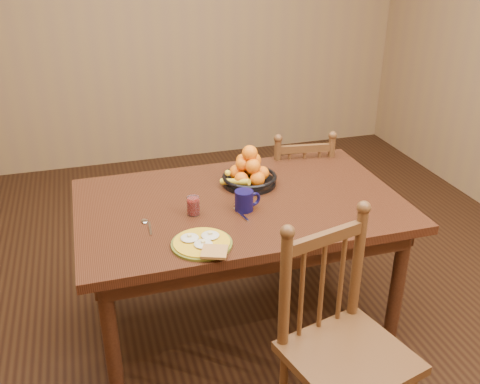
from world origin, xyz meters
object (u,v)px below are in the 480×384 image
object	(u,v)px
fruit_bowl	(249,173)
dining_table	(240,216)
breakfast_plate	(202,243)
chair_far	(296,196)
chair_near	(342,347)
coffee_mug	(245,200)

from	to	relation	value
fruit_bowl	dining_table	bearing A→B (deg)	-119.97
dining_table	fruit_bowl	size ratio (longest dim) A/B	5.52
breakfast_plate	fruit_bowl	size ratio (longest dim) A/B	1.04
chair_far	chair_near	distance (m)	1.44
chair_far	fruit_bowl	distance (m)	0.71
fruit_bowl	breakfast_plate	bearing A→B (deg)	-125.19
chair_far	coffee_mug	distance (m)	0.93
chair_near	fruit_bowl	xyz separation A→B (m)	(-0.08, 1.00, 0.34)
dining_table	fruit_bowl	distance (m)	0.25
breakfast_plate	chair_near	bearing A→B (deg)	-46.23
dining_table	chair_far	distance (m)	0.82
coffee_mug	fruit_bowl	bearing A→B (deg)	68.86
dining_table	chair_far	size ratio (longest dim) A/B	1.81
coffee_mug	chair_near	bearing A→B (deg)	-76.16
dining_table	coffee_mug	size ratio (longest dim) A/B	12.00
dining_table	coffee_mug	distance (m)	0.17
chair_near	coffee_mug	size ratio (longest dim) A/B	7.39
breakfast_plate	coffee_mug	world-z (taller)	coffee_mug
chair_far	breakfast_plate	xyz separation A→B (m)	(-0.82, -0.92, 0.33)
dining_table	chair_near	distance (m)	0.87
breakfast_plate	coffee_mug	size ratio (longest dim) A/B	2.27
dining_table	breakfast_plate	xyz separation A→B (m)	(-0.27, -0.36, 0.10)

